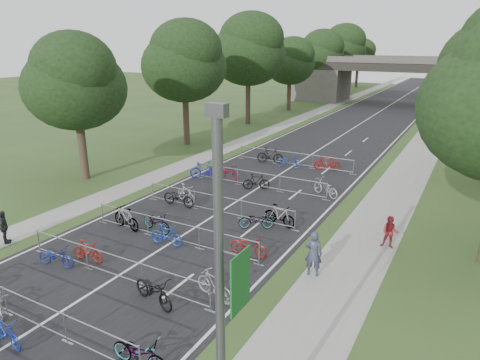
{
  "coord_description": "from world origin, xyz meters",
  "views": [
    {
      "loc": [
        11.85,
        -3.6,
        9.11
      ],
      "look_at": [
        -0.22,
        17.96,
        1.1
      ],
      "focal_mm": 32.0,
      "sensor_mm": 36.0,
      "label": 1
    }
  ],
  "objects_px": {
    "overpass_bridge": "(394,81)",
    "pedestrian_b": "(390,233)",
    "lamppost": "(222,320)",
    "pedestrian_c": "(4,227)",
    "pedestrian_a": "(313,254)"
  },
  "relations": [
    {
      "from": "lamppost",
      "to": "pedestrian_c",
      "type": "bearing_deg",
      "value": 161.63
    },
    {
      "from": "overpass_bridge",
      "to": "pedestrian_b",
      "type": "bearing_deg",
      "value": -79.59
    },
    {
      "from": "lamppost",
      "to": "pedestrian_b",
      "type": "relative_size",
      "value": 5.35
    },
    {
      "from": "lamppost",
      "to": "pedestrian_c",
      "type": "distance_m",
      "value": 16.32
    },
    {
      "from": "overpass_bridge",
      "to": "pedestrian_b",
      "type": "xyz_separation_m",
      "value": [
        9.11,
        -49.62,
        -2.77
      ]
    },
    {
      "from": "lamppost",
      "to": "pedestrian_b",
      "type": "height_order",
      "value": "lamppost"
    },
    {
      "from": "lamppost",
      "to": "pedestrian_c",
      "type": "xyz_separation_m",
      "value": [
        -15.13,
        5.03,
        -3.47
      ]
    },
    {
      "from": "overpass_bridge",
      "to": "pedestrian_b",
      "type": "height_order",
      "value": "overpass_bridge"
    },
    {
      "from": "pedestrian_c",
      "to": "overpass_bridge",
      "type": "bearing_deg",
      "value": -54.62
    },
    {
      "from": "lamppost",
      "to": "pedestrian_b",
      "type": "bearing_deg",
      "value": 86.65
    },
    {
      "from": "lamppost",
      "to": "pedestrian_a",
      "type": "relative_size",
      "value": 4.25
    },
    {
      "from": "overpass_bridge",
      "to": "pedestrian_a",
      "type": "xyz_separation_m",
      "value": [
        6.88,
        -53.65,
        -2.57
      ]
    },
    {
      "from": "overpass_bridge",
      "to": "lamppost",
      "type": "xyz_separation_m",
      "value": [
        8.33,
        -63.0,
        0.75
      ]
    },
    {
      "from": "pedestrian_b",
      "to": "lamppost",
      "type": "bearing_deg",
      "value": -95.84
    },
    {
      "from": "pedestrian_a",
      "to": "pedestrian_b",
      "type": "xyz_separation_m",
      "value": [
        2.24,
        4.03,
        -0.2
      ]
    }
  ]
}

